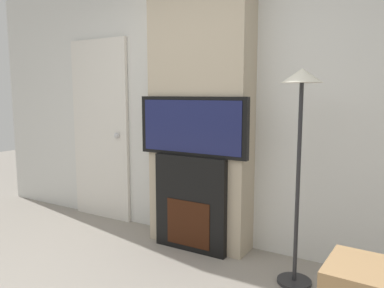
# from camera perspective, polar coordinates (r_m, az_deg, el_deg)

# --- Properties ---
(wall_back) EXTENTS (6.00, 0.06, 2.70)m
(wall_back) POSITION_cam_1_polar(r_m,az_deg,el_deg) (3.59, 2.68, 6.48)
(wall_back) COLOR silver
(wall_back) RESTS_ON ground_plane
(chimney_breast) EXTENTS (0.96, 0.30, 2.70)m
(chimney_breast) POSITION_cam_1_polar(r_m,az_deg,el_deg) (3.43, 1.27, 6.43)
(chimney_breast) COLOR tan
(chimney_breast) RESTS_ON ground_plane
(fireplace) EXTENTS (0.71, 0.15, 0.87)m
(fireplace) POSITION_cam_1_polar(r_m,az_deg,el_deg) (3.45, -0.01, -9.02)
(fireplace) COLOR black
(fireplace) RESTS_ON ground_plane
(television) EXTENTS (1.07, 0.07, 0.53)m
(television) POSITION_cam_1_polar(r_m,az_deg,el_deg) (3.31, -0.03, 2.70)
(television) COLOR black
(television) RESTS_ON fireplace
(floor_lamp) EXTENTS (0.29, 0.29, 1.60)m
(floor_lamp) POSITION_cam_1_polar(r_m,az_deg,el_deg) (2.79, 16.19, 3.52)
(floor_lamp) COLOR #262628
(floor_lamp) RESTS_ON ground_plane
(entry_door) EXTENTS (0.80, 0.09, 2.02)m
(entry_door) POSITION_cam_1_polar(r_m,az_deg,el_deg) (4.38, -13.78, 2.04)
(entry_door) COLOR silver
(entry_door) RESTS_ON ground_plane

